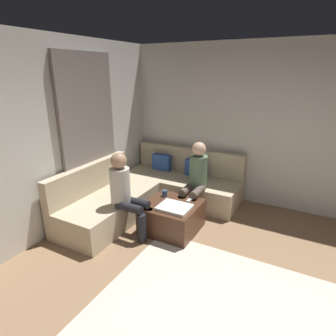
{
  "coord_description": "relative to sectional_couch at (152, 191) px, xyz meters",
  "views": [
    {
      "loc": [
        0.26,
        -1.89,
        2.24
      ],
      "look_at": [
        -1.63,
        1.63,
        0.85
      ],
      "focal_mm": 30.1,
      "sensor_mm": 36.0,
      "label": 1
    }
  ],
  "objects": [
    {
      "name": "curtain_panel",
      "position": [
        -0.76,
        -0.58,
        0.97
      ],
      "size": [
        0.06,
        1.1,
        2.5
      ],
      "primitive_type": "cube",
      "color": "gray",
      "rests_on": "ground_plane"
    },
    {
      "name": "wall_back",
      "position": [
        2.08,
        1.06,
        1.07
      ],
      "size": [
        6.0,
        0.12,
        2.7
      ],
      "primitive_type": "cube",
      "color": "silver",
      "rests_on": "ground_plane"
    },
    {
      "name": "folded_blanket",
      "position": [
        0.76,
        -0.63,
        0.16
      ],
      "size": [
        0.44,
        0.36,
        0.04
      ],
      "primitive_type": "cube",
      "color": "white",
      "rests_on": "ottoman"
    },
    {
      "name": "area_rug",
      "position": [
        1.88,
        -1.78,
        -0.27
      ],
      "size": [
        2.6,
        2.2,
        0.01
      ],
      "primitive_type": "cube",
      "color": "beige",
      "rests_on": "ground_plane"
    },
    {
      "name": "ottoman",
      "position": [
        0.66,
        -0.51,
        -0.07
      ],
      "size": [
        0.76,
        0.76,
        0.42
      ],
      "primitive_type": "cube",
      "color": "#4C2D1E",
      "rests_on": "ground_plane"
    },
    {
      "name": "sectional_couch",
      "position": [
        0.0,
        0.0,
        0.0
      ],
      "size": [
        2.1,
        2.55,
        0.87
      ],
      "color": "#C6B593",
      "rests_on": "ground_plane"
    },
    {
      "name": "coffee_mug",
      "position": [
        0.44,
        -0.33,
        0.19
      ],
      "size": [
        0.08,
        0.08,
        0.1
      ],
      "primitive_type": "cylinder",
      "color": "#334C72",
      "rests_on": "ottoman"
    },
    {
      "name": "game_remote",
      "position": [
        0.84,
        -0.29,
        0.15
      ],
      "size": [
        0.05,
        0.15,
        0.02
      ],
      "primitive_type": "cube",
      "color": "white",
      "rests_on": "ottoman"
    },
    {
      "name": "person_on_couch_side",
      "position": [
        0.15,
        -0.91,
        0.38
      ],
      "size": [
        0.6,
        0.3,
        1.2
      ],
      "rotation": [
        0.0,
        0.0,
        -1.57
      ],
      "color": "black",
      "rests_on": "ground_plane"
    },
    {
      "name": "person_on_couch_back",
      "position": [
        0.78,
        0.06,
        0.38
      ],
      "size": [
        0.3,
        0.6,
        1.2
      ],
      "rotation": [
        0.0,
        0.0,
        3.14
      ],
      "color": "brown",
      "rests_on": "ground_plane"
    },
    {
      "name": "wall_left",
      "position": [
        -0.86,
        -1.88,
        1.07
      ],
      "size": [
        0.12,
        6.0,
        2.7
      ],
      "primitive_type": "cube",
      "color": "silver",
      "rests_on": "ground_plane"
    }
  ]
}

